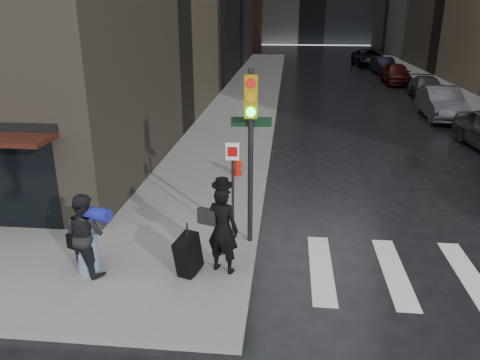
{
  "coord_description": "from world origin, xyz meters",
  "views": [
    {
      "loc": [
        2.63,
        -8.34,
        5.48
      ],
      "look_at": [
        1.45,
        3.02,
        1.3
      ],
      "focal_mm": 35.0,
      "sensor_mm": 36.0,
      "label": 1
    }
  ],
  "objects_px": {
    "parked_car_3": "(427,88)",
    "fire_hydrant": "(237,167)",
    "parked_car_4": "(396,74)",
    "man_jeans": "(85,234)",
    "parked_car_2": "(441,103)",
    "traffic_light": "(249,136)",
    "man_overcoat": "(215,233)",
    "parked_car_5": "(384,66)",
    "parked_car_6": "(369,58)"
  },
  "relations": [
    {
      "from": "traffic_light",
      "to": "parked_car_4",
      "type": "xyz_separation_m",
      "value": [
        9.1,
        27.68,
        -2.02
      ]
    },
    {
      "from": "fire_hydrant",
      "to": "parked_car_3",
      "type": "relative_size",
      "value": 0.15
    },
    {
      "from": "man_jeans",
      "to": "parked_car_4",
      "type": "bearing_deg",
      "value": -88.06
    },
    {
      "from": "man_jeans",
      "to": "parked_car_4",
      "type": "relative_size",
      "value": 0.39
    },
    {
      "from": "man_overcoat",
      "to": "parked_car_3",
      "type": "xyz_separation_m",
      "value": [
        10.38,
        22.98,
        -0.39
      ]
    },
    {
      "from": "traffic_light",
      "to": "parked_car_4",
      "type": "relative_size",
      "value": 0.89
    },
    {
      "from": "parked_car_4",
      "to": "parked_car_6",
      "type": "distance_m",
      "value": 12.22
    },
    {
      "from": "parked_car_4",
      "to": "man_jeans",
      "type": "bearing_deg",
      "value": -111.19
    },
    {
      "from": "parked_car_2",
      "to": "parked_car_5",
      "type": "bearing_deg",
      "value": 91.55
    },
    {
      "from": "traffic_light",
      "to": "parked_car_6",
      "type": "bearing_deg",
      "value": 73.56
    },
    {
      "from": "parked_car_2",
      "to": "parked_car_3",
      "type": "bearing_deg",
      "value": 84.41
    },
    {
      "from": "man_overcoat",
      "to": "traffic_light",
      "type": "height_order",
      "value": "traffic_light"
    },
    {
      "from": "parked_car_5",
      "to": "parked_car_6",
      "type": "bearing_deg",
      "value": 87.87
    },
    {
      "from": "man_jeans",
      "to": "fire_hydrant",
      "type": "xyz_separation_m",
      "value": [
        2.5,
        6.53,
        -0.6
      ]
    },
    {
      "from": "man_overcoat",
      "to": "parked_car_5",
      "type": "bearing_deg",
      "value": -86.17
    },
    {
      "from": "man_overcoat",
      "to": "parked_car_6",
      "type": "bearing_deg",
      "value": -83.43
    },
    {
      "from": "man_overcoat",
      "to": "man_jeans",
      "type": "distance_m",
      "value": 2.73
    },
    {
      "from": "parked_car_2",
      "to": "parked_car_5",
      "type": "distance_m",
      "value": 18.32
    },
    {
      "from": "parked_car_3",
      "to": "parked_car_5",
      "type": "xyz_separation_m",
      "value": [
        -0.53,
        12.21,
        0.05
      ]
    },
    {
      "from": "traffic_light",
      "to": "parked_car_3",
      "type": "xyz_separation_m",
      "value": [
        9.8,
        21.57,
        -2.15
      ]
    },
    {
      "from": "man_jeans",
      "to": "parked_car_5",
      "type": "height_order",
      "value": "man_jeans"
    },
    {
      "from": "traffic_light",
      "to": "fire_hydrant",
      "type": "height_order",
      "value": "traffic_light"
    },
    {
      "from": "parked_car_3",
      "to": "parked_car_4",
      "type": "bearing_deg",
      "value": 99.44
    },
    {
      "from": "parked_car_5",
      "to": "traffic_light",
      "type": "bearing_deg",
      "value": -111.2
    },
    {
      "from": "man_jeans",
      "to": "parked_car_2",
      "type": "height_order",
      "value": "man_jeans"
    },
    {
      "from": "parked_car_6",
      "to": "parked_car_4",
      "type": "bearing_deg",
      "value": -91.63
    },
    {
      "from": "parked_car_3",
      "to": "parked_car_4",
      "type": "xyz_separation_m",
      "value": [
        -0.7,
        6.11,
        0.13
      ]
    },
    {
      "from": "parked_car_3",
      "to": "man_jeans",
      "type": "bearing_deg",
      "value": -116.49
    },
    {
      "from": "fire_hydrant",
      "to": "parked_car_4",
      "type": "relative_size",
      "value": 0.15
    },
    {
      "from": "parked_car_3",
      "to": "parked_car_6",
      "type": "relative_size",
      "value": 0.77
    },
    {
      "from": "fire_hydrant",
      "to": "parked_car_5",
      "type": "relative_size",
      "value": 0.16
    },
    {
      "from": "man_overcoat",
      "to": "parked_car_6",
      "type": "relative_size",
      "value": 0.36
    },
    {
      "from": "man_overcoat",
      "to": "parked_car_2",
      "type": "distance_m",
      "value": 19.37
    },
    {
      "from": "traffic_light",
      "to": "fire_hydrant",
      "type": "relative_size",
      "value": 6.07
    },
    {
      "from": "man_overcoat",
      "to": "traffic_light",
      "type": "bearing_deg",
      "value": -92.86
    },
    {
      "from": "fire_hydrant",
      "to": "parked_car_4",
      "type": "bearing_deg",
      "value": 66.61
    },
    {
      "from": "parked_car_3",
      "to": "fire_hydrant",
      "type": "bearing_deg",
      "value": -119.44
    },
    {
      "from": "traffic_light",
      "to": "parked_car_5",
      "type": "xyz_separation_m",
      "value": [
        9.27,
        33.79,
        -2.1
      ]
    },
    {
      "from": "man_jeans",
      "to": "parked_car_3",
      "type": "relative_size",
      "value": 0.39
    },
    {
      "from": "traffic_light",
      "to": "parked_car_6",
      "type": "relative_size",
      "value": 0.69
    },
    {
      "from": "fire_hydrant",
      "to": "parked_car_6",
      "type": "height_order",
      "value": "parked_car_6"
    },
    {
      "from": "parked_car_3",
      "to": "parked_car_4",
      "type": "height_order",
      "value": "parked_car_4"
    },
    {
      "from": "traffic_light",
      "to": "parked_car_5",
      "type": "distance_m",
      "value": 35.1
    },
    {
      "from": "traffic_light",
      "to": "parked_car_2",
      "type": "distance_m",
      "value": 17.97
    },
    {
      "from": "man_jeans",
      "to": "traffic_light",
      "type": "distance_m",
      "value": 4.11
    },
    {
      "from": "man_jeans",
      "to": "man_overcoat",
      "type": "bearing_deg",
      "value": -148.81
    },
    {
      "from": "traffic_light",
      "to": "man_jeans",
      "type": "bearing_deg",
      "value": -156.4
    },
    {
      "from": "fire_hydrant",
      "to": "parked_car_6",
      "type": "xyz_separation_m",
      "value": [
        9.66,
        35.08,
        0.37
      ]
    },
    {
      "from": "traffic_light",
      "to": "parked_car_3",
      "type": "height_order",
      "value": "traffic_light"
    },
    {
      "from": "parked_car_3",
      "to": "parked_car_4",
      "type": "distance_m",
      "value": 6.15
    }
  ]
}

